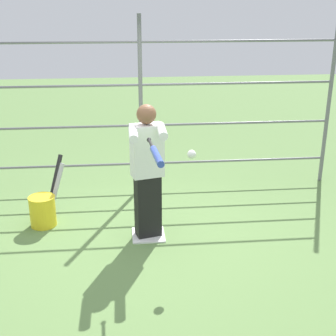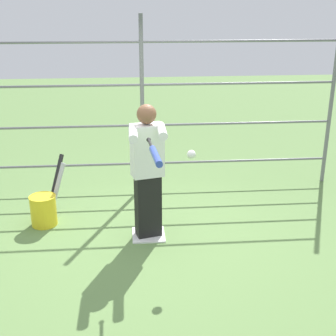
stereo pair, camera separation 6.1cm
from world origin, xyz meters
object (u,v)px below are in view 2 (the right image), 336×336
Objects in this scene: batter at (148,168)px; softball_in_flight at (191,154)px; baseball_bat_swinging at (155,154)px; bat_bucket at (45,208)px.

batter reaches higher than softball_in_flight.
baseball_bat_swinging reaches higher than bat_bucket.
baseball_bat_swinging is 2.29m from bat_bucket.
batter is 1.55m from bat_bucket.
batter is 1.09m from baseball_bat_swinging.
bat_bucket is at bearing -19.16° from batter.
bat_bucket is (1.36, -1.43, -1.18)m from baseball_bat_swinging.
batter reaches higher than baseball_bat_swinging.
softball_in_flight is at bearing -129.13° from baseball_bat_swinging.
softball_in_flight is 2.23m from bat_bucket.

